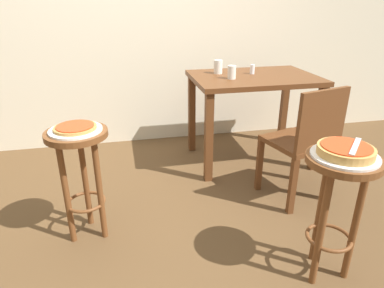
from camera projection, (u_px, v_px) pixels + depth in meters
The scene contains 13 objects.
ground_plane at pixel (156, 236), 2.15m from camera, with size 6.00×6.00×0.00m, color brown.
stool_foreground at pixel (338, 192), 1.67m from camera, with size 0.35×0.35×0.69m.
serving_plate_foreground at pixel (345, 156), 1.59m from camera, with size 0.31×0.31×0.01m, color silver.
pizza_foreground at pixel (346, 150), 1.58m from camera, with size 0.26×0.26×0.05m.
stool_middle at pixel (80, 162), 1.98m from camera, with size 0.35×0.35×0.69m.
serving_plate_middle at pixel (76, 130), 1.90m from camera, with size 0.29×0.29×0.01m, color white.
pizza_middle at pixel (75, 127), 1.89m from camera, with size 0.23×0.23×0.02m.
dining_table at pixel (253, 90), 2.92m from camera, with size 1.04×0.72×0.77m.
cup_near_edge at pixel (232, 72), 2.74m from camera, with size 0.07×0.07×0.11m, color silver.
cup_far_edge at pixel (218, 67), 2.93m from camera, with size 0.07×0.07×0.11m, color silver.
condiment_shaker at pixel (252, 69), 2.92m from camera, with size 0.04×0.04×0.08m, color white.
wooden_chair at pixel (305, 140), 2.36m from camera, with size 0.49×0.49×0.85m.
pizza_server_knife at pixel (355, 146), 1.56m from camera, with size 0.22×0.02×0.01m, color silver.
Camera 1 is at (-0.15, -1.75, 1.38)m, focal length 32.06 mm.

